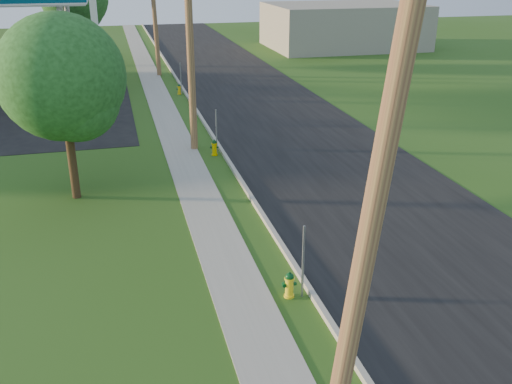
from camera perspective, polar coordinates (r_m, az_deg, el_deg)
road at (r=21.09m, az=10.58°, el=-0.35°), size 8.00×120.00×0.02m
curb at (r=19.80m, az=-0.02°, el=-1.28°), size 0.15×120.00×0.15m
sidewalk at (r=19.51m, az=-5.01°, el=-1.94°), size 1.50×120.00×0.03m
utility_pole_near at (r=8.05m, az=11.66°, el=-1.63°), size 1.40×0.32×9.48m
utility_pole_mid at (r=25.00m, az=-6.64°, el=15.19°), size 1.40×0.32×9.80m
utility_pole_far at (r=42.84m, az=-10.17°, el=17.74°), size 1.40×0.32×9.50m
sign_post_near at (r=14.34m, az=4.73°, el=-7.00°), size 0.05×0.04×2.00m
sign_post_mid at (r=24.96m, az=-3.97°, el=5.99°), size 0.05×0.04×2.00m
sign_post_far at (r=36.71m, az=-7.52°, el=11.16°), size 0.05×0.04×2.00m
fuel_pump_ne at (r=38.69m, az=-22.53°, el=9.83°), size 1.20×3.20×1.90m
fuel_pump_se at (r=42.58m, az=-21.89°, el=10.94°), size 1.20×3.20×1.90m
price_pylon at (r=30.20m, az=-15.89°, el=16.66°), size 0.34×2.04×6.85m
distant_building at (r=57.30m, az=8.75°, el=16.10°), size 14.00×10.00×4.00m
tree_verge at (r=20.36m, az=-18.56°, el=10.32°), size 4.27×4.27×6.47m
hydrant_near at (r=14.64m, az=3.36°, el=-9.25°), size 0.37×0.33×0.72m
hydrant_mid at (r=25.00m, az=-4.18°, el=4.46°), size 0.37×0.33×0.72m
hydrant_far at (r=36.93m, az=-7.69°, el=10.16°), size 0.35×0.31×0.68m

